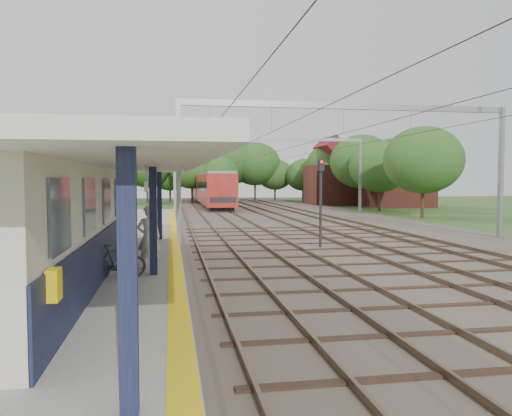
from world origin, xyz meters
TOP-DOWN VIEW (x-y plane):
  - ground at (0.00, 0.00)m, footprint 160.00×160.00m
  - ballast_bed at (4.00, 30.00)m, footprint 18.00×90.00m
  - platform at (-7.50, 14.00)m, footprint 5.00×52.00m
  - yellow_stripe at (-5.25, 14.00)m, footprint 0.45×52.00m
  - station_building at (-8.88, 7.00)m, footprint 3.41×18.00m
  - canopy at (-7.77, 6.00)m, footprint 6.40×20.00m
  - rail_tracks at (1.50, 30.00)m, footprint 11.80×88.00m
  - catenary_system at (3.39, 25.28)m, footprint 17.22×88.00m
  - tree_band at (3.84, 57.12)m, footprint 31.72×30.88m
  - house_near at (21.00, 46.00)m, footprint 7.00×6.12m
  - house_far at (16.00, 52.00)m, footprint 8.00×6.12m
  - person at (-6.07, 6.90)m, footprint 0.83×0.63m
  - bicycle at (-6.90, 5.44)m, footprint 1.73×1.01m
  - train at (-0.50, 56.45)m, footprint 3.00×37.31m
  - signal_post at (1.35, 12.79)m, footprint 0.32×0.30m

SIDE VIEW (x-z plane):
  - ground at x=0.00m, z-range 0.00..0.00m
  - ballast_bed at x=4.00m, z-range 0.00..0.10m
  - platform at x=-7.50m, z-range 0.00..0.35m
  - rail_tracks at x=1.50m, z-range 0.10..0.25m
  - yellow_stripe at x=-5.25m, z-range 0.35..0.36m
  - bicycle at x=-6.90m, z-range 0.35..1.35m
  - person at x=-6.07m, z-range 0.35..2.38m
  - station_building at x=-8.88m, z-range 0.34..3.74m
  - train at x=-0.50m, z-range 0.22..4.16m
  - signal_post at x=1.35m, z-range 0.47..4.56m
  - house_near at x=21.00m, z-range -0.96..6.93m
  - house_far at x=16.00m, z-range -1.09..7.56m
  - canopy at x=-7.77m, z-range 1.92..5.36m
  - tree_band at x=3.84m, z-range 0.51..9.33m
  - catenary_system at x=3.39m, z-range 2.01..9.01m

